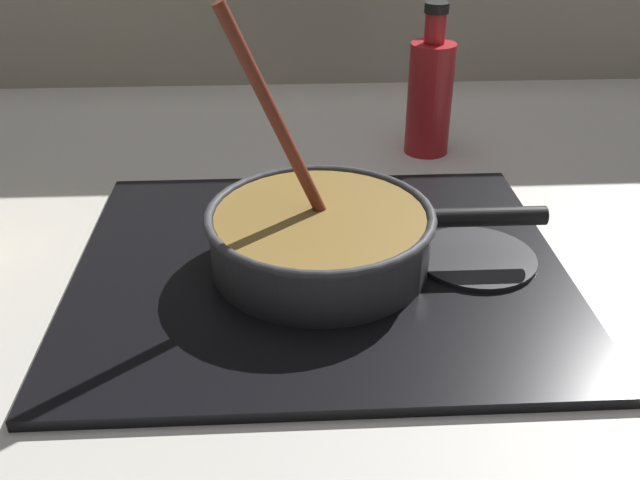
# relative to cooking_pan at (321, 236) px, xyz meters

# --- Properties ---
(ground) EXTENTS (2.40, 1.60, 0.04)m
(ground) POSITION_rel_cooking_pan_xyz_m (-0.03, -0.06, -0.07)
(ground) COLOR beige
(hob_plate) EXTENTS (0.56, 0.48, 0.01)m
(hob_plate) POSITION_rel_cooking_pan_xyz_m (-0.00, -0.00, -0.04)
(hob_plate) COLOR black
(hob_plate) RESTS_ON ground
(burner_ring) EXTENTS (0.17, 0.17, 0.01)m
(burner_ring) POSITION_rel_cooking_pan_xyz_m (-0.00, -0.00, -0.03)
(burner_ring) COLOR #592D0C
(burner_ring) RESTS_ON hob_plate
(spare_burner) EXTENTS (0.14, 0.14, 0.01)m
(spare_burner) POSITION_rel_cooking_pan_xyz_m (0.18, -0.00, -0.03)
(spare_burner) COLOR #262628
(spare_burner) RESTS_ON hob_plate
(cooking_pan) EXTENTS (0.39, 0.26, 0.30)m
(cooking_pan) POSITION_rel_cooking_pan_xyz_m (0.00, 0.00, 0.00)
(cooking_pan) COLOR #38383D
(cooking_pan) RESTS_ON hob_plate
(oil_bottle) EXTENTS (0.07, 0.07, 0.23)m
(oil_bottle) POSITION_rel_cooking_pan_xyz_m (0.19, 0.35, 0.05)
(oil_bottle) COLOR red
(oil_bottle) RESTS_ON ground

